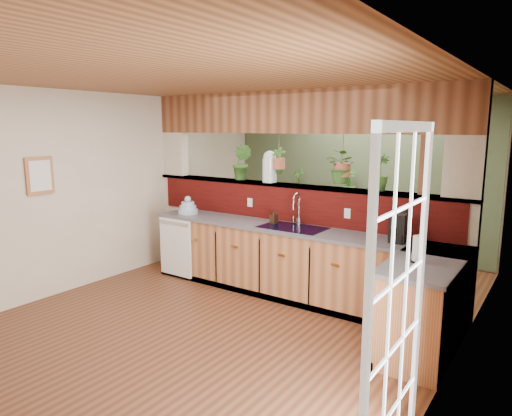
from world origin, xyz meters
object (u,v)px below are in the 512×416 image
Objects in this scene: paper_towel at (418,250)px; shelving_console at (318,221)px; coffee_maker at (399,228)px; glass_jar at (270,167)px; faucet at (297,208)px; dish_stack at (188,208)px; soap_dispenser at (274,217)px.

shelving_console is (-2.49, 2.91, -0.52)m from paper_towel.
coffee_maker is at bearing -38.16° from shelving_console.
shelving_console is at bearing 96.08° from glass_jar.
glass_jar is (-1.89, 0.33, 0.56)m from coffee_maker.
shelving_console is (-2.10, 2.23, -0.55)m from coffee_maker.
faucet is 1.58× the size of paper_towel.
dish_stack is 3.46m from paper_towel.
dish_stack is 1.10× the size of paper_towel.
paper_towel is at bearing -23.77° from glass_jar.
dish_stack is at bearing -103.16° from shelving_console.
shelving_console is (-0.76, 2.11, -0.62)m from faucet.
soap_dispenser is 1.63m from coffee_maker.
dish_stack is 0.92× the size of coffee_maker.
shelving_console is at bearing 102.01° from soap_dispenser.
soap_dispenser is (-0.29, -0.09, -0.13)m from faucet.
faucet is 0.33m from soap_dispenser.
faucet reaches higher than coffee_maker.
soap_dispenser is at bearing 175.41° from coffee_maker.
coffee_maker reaches higher than soap_dispenser.
paper_towel is at bearing -19.12° from soap_dispenser.
coffee_maker reaches higher than dish_stack.
faucet is 1.44× the size of dish_stack.
paper_towel is at bearing -9.73° from dish_stack.
glass_jar reaches higher than soap_dispenser.
paper_towel is (3.41, -0.59, 0.04)m from dish_stack.
coffee_maker is 3.11m from shelving_console.
soap_dispenser is at bearing -162.52° from faucet.
paper_towel is (2.02, -0.70, 0.03)m from soap_dispenser.
glass_jar reaches higher than shelving_console.
paper_towel reaches higher than dish_stack.
faucet is at bearing -61.58° from shelving_console.
coffee_maker is 1.20× the size of paper_towel.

